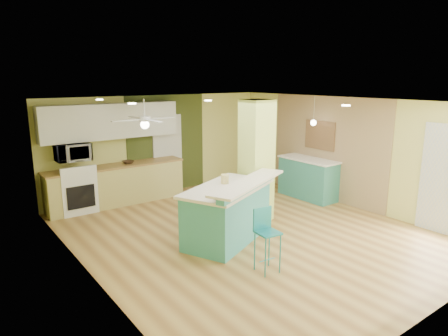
{
  "coord_description": "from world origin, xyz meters",
  "views": [
    {
      "loc": [
        -4.7,
        -5.56,
        2.93
      ],
      "look_at": [
        -0.26,
        0.4,
        1.24
      ],
      "focal_mm": 32.0,
      "sensor_mm": 36.0,
      "label": 1
    }
  ],
  "objects": [
    {
      "name": "ceiling_fan",
      "position": [
        -1.1,
        2.0,
        2.08
      ],
      "size": [
        1.41,
        1.41,
        0.61
      ],
      "color": "silver",
      "rests_on": "ceiling"
    },
    {
      "name": "microwave",
      "position": [
        -2.25,
        3.2,
        1.35
      ],
      "size": [
        0.7,
        0.48,
        0.39
      ],
      "primitive_type": "imported",
      "color": "silver",
      "rests_on": "wall_back"
    },
    {
      "name": "wall_back",
      "position": [
        0.0,
        3.5,
        1.25
      ],
      "size": [
        6.0,
        0.01,
        2.5
      ],
      "primitive_type": "cube",
      "color": "#D7D673",
      "rests_on": "floor"
    },
    {
      "name": "column",
      "position": [
        0.65,
        0.5,
        1.25
      ],
      "size": [
        0.55,
        0.55,
        2.5
      ],
      "primitive_type": "cube",
      "color": "#CAE068",
      "rests_on": "floor"
    },
    {
      "name": "stove",
      "position": [
        -2.25,
        3.19,
        0.46
      ],
      "size": [
        0.76,
        0.66,
        1.08
      ],
      "color": "white",
      "rests_on": "floor"
    },
    {
      "name": "olive_accent",
      "position": [
        0.2,
        3.49,
        1.25
      ],
      "size": [
        2.2,
        0.02,
        2.5
      ],
      "primitive_type": "cube",
      "color": "#3A451B",
      "rests_on": "floor"
    },
    {
      "name": "fruit_bowl",
      "position": [
        -1.01,
        3.19,
        0.97
      ],
      "size": [
        0.28,
        0.28,
        0.07
      ],
      "primitive_type": "imported",
      "rotation": [
        0.0,
        0.0,
        0.02
      ],
      "color": "#362416",
      "rests_on": "kitchen_run"
    },
    {
      "name": "bar_stool",
      "position": [
        -0.77,
        -1.35,
        0.67
      ],
      "size": [
        0.36,
        0.36,
        1.0
      ],
      "rotation": [
        0.0,
        0.0,
        -0.11
      ],
      "color": "teal",
      "rests_on": "floor"
    },
    {
      "name": "wood_panel",
      "position": [
        2.99,
        0.6,
        1.25
      ],
      "size": [
        0.02,
        3.4,
        2.5
      ],
      "primitive_type": "cube",
      "color": "#8E7151",
      "rests_on": "floor"
    },
    {
      "name": "upper_cabinets",
      "position": [
        -1.3,
        3.32,
        1.95
      ],
      "size": [
        3.2,
        0.34,
        0.8
      ],
      "primitive_type": "cube",
      "color": "silver",
      "rests_on": "wall_back"
    },
    {
      "name": "side_counter",
      "position": [
        2.7,
        0.87,
        0.5
      ],
      "size": [
        0.65,
        1.54,
        0.99
      ],
      "color": "teal",
      "rests_on": "floor"
    },
    {
      "name": "kitchen_run",
      "position": [
        -1.3,
        3.2,
        0.47
      ],
      "size": [
        3.25,
        0.63,
        0.94
      ],
      "color": "tan",
      "rests_on": "floor"
    },
    {
      "name": "wall_left",
      "position": [
        -3.0,
        0.0,
        1.25
      ],
      "size": [
        0.01,
        7.0,
        2.5
      ],
      "primitive_type": "cube",
      "color": "#D7D673",
      "rests_on": "floor"
    },
    {
      "name": "pendant_lamp",
      "position": [
        2.65,
        0.75,
        1.88
      ],
      "size": [
        0.14,
        0.14,
        0.69
      ],
      "color": "silver",
      "rests_on": "ceiling"
    },
    {
      "name": "wall_right",
      "position": [
        3.0,
        0.0,
        1.25
      ],
      "size": [
        0.01,
        7.0,
        2.5
      ],
      "primitive_type": "cube",
      "color": "#D7D673",
      "rests_on": "floor"
    },
    {
      "name": "floor",
      "position": [
        0.0,
        0.0,
        -0.01
      ],
      "size": [
        6.0,
        7.0,
        0.01
      ],
      "primitive_type": "cube",
      "color": "olive",
      "rests_on": "ground"
    },
    {
      "name": "wall_decor",
      "position": [
        2.96,
        0.8,
        1.55
      ],
      "size": [
        0.03,
        0.9,
        0.7
      ],
      "primitive_type": "cube",
      "color": "brown",
      "rests_on": "wood_panel"
    },
    {
      "name": "peninsula",
      "position": [
        -0.5,
        -0.06,
        0.54
      ],
      "size": [
        2.34,
        1.89,
        1.16
      ],
      "rotation": [
        0.0,
        0.0,
        0.43
      ],
      "color": "teal",
      "rests_on": "floor"
    },
    {
      "name": "wall_front",
      "position": [
        0.0,
        -3.5,
        1.25
      ],
      "size": [
        6.0,
        0.01,
        2.5
      ],
      "primitive_type": "cube",
      "color": "#D7D673",
      "rests_on": "floor"
    },
    {
      "name": "ceiling",
      "position": [
        0.0,
        0.0,
        2.5
      ],
      "size": [
        6.0,
        7.0,
        0.01
      ],
      "primitive_type": "cube",
      "color": "white",
      "rests_on": "wall_back"
    },
    {
      "name": "canister",
      "position": [
        -0.4,
        0.17,
        1.09
      ],
      "size": [
        0.15,
        0.15,
        0.17
      ],
      "primitive_type": "cylinder",
      "color": "gold",
      "rests_on": "peninsula"
    },
    {
      "name": "interior_door",
      "position": [
        0.2,
        3.46,
        1.0
      ],
      "size": [
        0.82,
        0.05,
        2.0
      ],
      "primitive_type": "cube",
      "color": "silver",
      "rests_on": "floor"
    }
  ]
}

